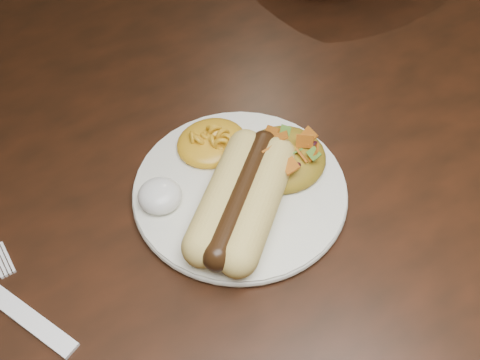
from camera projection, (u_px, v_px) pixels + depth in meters
table at (150, 179)px, 0.67m from camera, size 1.60×0.90×0.75m
plate at (240, 190)px, 0.53m from camera, size 0.25×0.25×0.01m
hotdog at (242, 198)px, 0.50m from camera, size 0.12×0.13×0.04m
mac_and_cheese at (211, 136)px, 0.55m from camera, size 0.08×0.08×0.03m
sour_cream at (159, 193)px, 0.51m from camera, size 0.05×0.05×0.02m
taco_salad at (283, 153)px, 0.53m from camera, size 0.09×0.08×0.04m
fork at (28, 318)px, 0.45m from camera, size 0.08×0.14×0.00m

